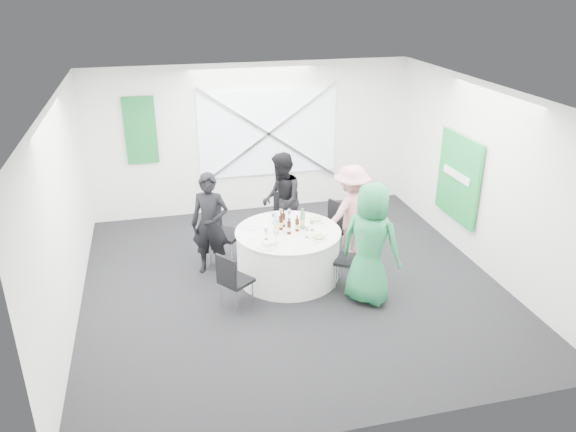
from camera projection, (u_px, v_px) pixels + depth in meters
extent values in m
plane|color=black|center=(291.00, 283.00, 8.37)|extent=(6.00, 6.00, 0.00)
plane|color=silver|center=(292.00, 94.00, 7.26)|extent=(6.00, 6.00, 0.00)
plane|color=white|center=(252.00, 139.00, 10.48)|extent=(6.00, 0.00, 6.00)
plane|color=white|center=(372.00, 310.00, 5.14)|extent=(6.00, 0.00, 6.00)
plane|color=white|center=(64.00, 216.00, 7.15)|extent=(0.00, 6.00, 6.00)
plane|color=white|center=(484.00, 178.00, 8.47)|extent=(0.00, 6.00, 6.00)
cube|color=silver|center=(268.00, 133.00, 10.47)|extent=(2.60, 0.03, 1.60)
cube|color=silver|center=(269.00, 134.00, 10.44)|extent=(2.63, 0.05, 1.84)
cube|color=silver|center=(269.00, 134.00, 10.44)|extent=(2.63, 0.05, 1.84)
cube|color=#136330|center=(141.00, 130.00, 9.88)|extent=(0.55, 0.04, 1.20)
cube|color=#1A933C|center=(458.00, 178.00, 9.07)|extent=(0.05, 1.20, 1.40)
cylinder|color=silver|center=(288.00, 255.00, 8.40)|extent=(1.52, 1.52, 0.74)
cylinder|color=silver|center=(288.00, 232.00, 8.25)|extent=(1.56, 1.56, 0.02)
cube|color=black|center=(286.00, 223.00, 9.24)|extent=(0.50, 0.50, 0.05)
cube|color=black|center=(286.00, 205.00, 9.33)|extent=(0.40, 0.12, 0.45)
cylinder|color=silver|center=(296.00, 232.00, 9.50)|extent=(0.02, 0.02, 0.43)
cylinder|color=silver|center=(276.00, 232.00, 9.49)|extent=(0.02, 0.02, 0.43)
cylinder|color=silver|center=(297.00, 241.00, 9.19)|extent=(0.02, 0.02, 0.43)
cylinder|color=silver|center=(276.00, 241.00, 9.17)|extent=(0.02, 0.02, 0.43)
cube|color=black|center=(226.00, 235.00, 8.75)|extent=(0.65, 0.65, 0.06)
cube|color=black|center=(213.00, 216.00, 8.72)|extent=(0.31, 0.37, 0.50)
cylinder|color=silver|center=(223.00, 242.00, 9.08)|extent=(0.02, 0.02, 0.47)
cylinder|color=silver|center=(210.00, 252.00, 8.76)|extent=(0.02, 0.02, 0.47)
cylinder|color=silver|center=(243.00, 247.00, 8.94)|extent=(0.02, 0.02, 0.47)
cylinder|color=silver|center=(231.00, 257.00, 8.62)|extent=(0.02, 0.02, 0.47)
cube|color=black|center=(329.00, 232.00, 8.97)|extent=(0.56, 0.56, 0.05)
cube|color=black|center=(338.00, 214.00, 9.00)|extent=(0.23, 0.35, 0.44)
cylinder|color=silver|center=(343.00, 245.00, 9.07)|extent=(0.02, 0.02, 0.42)
cylinder|color=silver|center=(328.00, 238.00, 9.28)|extent=(0.02, 0.02, 0.42)
cylinder|color=silver|center=(330.00, 251.00, 8.85)|extent=(0.02, 0.02, 0.42)
cylinder|color=silver|center=(314.00, 245.00, 9.07)|extent=(0.02, 0.02, 0.42)
cube|color=black|center=(351.00, 260.00, 8.09)|extent=(0.56, 0.56, 0.05)
cube|color=black|center=(365.00, 247.00, 7.93)|extent=(0.24, 0.35, 0.44)
cylinder|color=silver|center=(359.00, 281.00, 7.99)|extent=(0.02, 0.02, 0.42)
cylinder|color=silver|center=(363.00, 271.00, 8.27)|extent=(0.02, 0.02, 0.42)
cylinder|color=silver|center=(336.00, 278.00, 8.08)|extent=(0.02, 0.02, 0.42)
cylinder|color=silver|center=(342.00, 267.00, 8.37)|extent=(0.02, 0.02, 0.42)
cube|color=black|center=(236.00, 281.00, 7.61)|extent=(0.53, 0.53, 0.05)
cube|color=black|center=(226.00, 271.00, 7.39)|extent=(0.24, 0.31, 0.41)
cylinder|color=silver|center=(221.00, 295.00, 7.67)|extent=(0.02, 0.02, 0.39)
cylinder|color=silver|center=(237.00, 303.00, 7.49)|extent=(0.02, 0.02, 0.39)
cylinder|color=silver|center=(237.00, 286.00, 7.89)|extent=(0.02, 0.02, 0.39)
cylinder|color=silver|center=(253.00, 293.00, 7.71)|extent=(0.02, 0.02, 0.39)
imported|color=black|center=(210.00, 224.00, 8.38)|extent=(0.68, 0.57, 1.59)
imported|color=black|center=(281.00, 201.00, 9.23)|extent=(0.54, 0.84, 1.61)
imported|color=pink|center=(351.00, 213.00, 8.81)|extent=(1.10, 0.77, 1.56)
imported|color=#238149|center=(371.00, 244.00, 7.60)|extent=(0.99, 0.99, 1.74)
cylinder|color=silver|center=(280.00, 215.00, 8.75)|extent=(0.28, 0.28, 0.01)
cylinder|color=silver|center=(251.00, 226.00, 8.37)|extent=(0.29, 0.29, 0.01)
cylinder|color=silver|center=(316.00, 220.00, 8.58)|extent=(0.26, 0.26, 0.01)
cylinder|color=#96B360|center=(316.00, 219.00, 8.57)|extent=(0.17, 0.17, 0.02)
cylinder|color=silver|center=(319.00, 238.00, 8.01)|extent=(0.27, 0.27, 0.01)
cylinder|color=#96B360|center=(319.00, 237.00, 8.00)|extent=(0.17, 0.17, 0.02)
cylinder|color=silver|center=(267.00, 247.00, 7.75)|extent=(0.27, 0.27, 0.01)
cube|color=silver|center=(270.00, 243.00, 7.78)|extent=(0.20, 0.16, 0.05)
cylinder|color=#351709|center=(281.00, 223.00, 8.25)|extent=(0.06, 0.06, 0.21)
cylinder|color=#351709|center=(281.00, 215.00, 8.19)|extent=(0.02, 0.02, 0.06)
cylinder|color=#E9D37B|center=(281.00, 224.00, 8.26)|extent=(0.06, 0.06, 0.07)
cylinder|color=#351709|center=(283.00, 220.00, 8.35)|extent=(0.06, 0.06, 0.20)
cylinder|color=#351709|center=(283.00, 212.00, 8.30)|extent=(0.02, 0.02, 0.06)
cylinder|color=#E9D37B|center=(283.00, 222.00, 8.36)|extent=(0.06, 0.06, 0.07)
cylinder|color=#351709|center=(297.00, 225.00, 8.21)|extent=(0.06, 0.06, 0.19)
cylinder|color=#351709|center=(297.00, 217.00, 8.16)|extent=(0.02, 0.02, 0.06)
cylinder|color=#E9D37B|center=(297.00, 226.00, 8.22)|extent=(0.06, 0.06, 0.07)
cylinder|color=#351709|center=(289.00, 228.00, 8.12)|extent=(0.06, 0.06, 0.19)
cylinder|color=#351709|center=(289.00, 220.00, 8.07)|extent=(0.02, 0.02, 0.06)
cylinder|color=#E9D37B|center=(289.00, 229.00, 8.12)|extent=(0.06, 0.06, 0.07)
cylinder|color=green|center=(302.00, 220.00, 8.28)|extent=(0.08, 0.08, 0.25)
cylinder|color=green|center=(303.00, 211.00, 8.22)|extent=(0.03, 0.03, 0.06)
cylinder|color=#E9D37B|center=(302.00, 222.00, 8.29)|extent=(0.08, 0.08, 0.09)
cylinder|color=silver|center=(276.00, 226.00, 8.11)|extent=(0.08, 0.08, 0.24)
cylinder|color=silver|center=(276.00, 217.00, 8.05)|extent=(0.03, 0.03, 0.06)
cylinder|color=#E9D37B|center=(276.00, 228.00, 8.12)|extent=(0.08, 0.08, 0.08)
cylinder|color=white|center=(266.00, 239.00, 7.99)|extent=(0.06, 0.06, 0.00)
cylinder|color=white|center=(266.00, 236.00, 7.97)|extent=(0.01, 0.01, 0.10)
cone|color=white|center=(266.00, 231.00, 7.94)|extent=(0.07, 0.07, 0.08)
cylinder|color=white|center=(276.00, 242.00, 7.91)|extent=(0.06, 0.06, 0.00)
cylinder|color=white|center=(276.00, 238.00, 7.89)|extent=(0.01, 0.01, 0.10)
cone|color=white|center=(276.00, 233.00, 7.86)|extent=(0.07, 0.07, 0.08)
cylinder|color=white|center=(281.00, 220.00, 8.62)|extent=(0.06, 0.06, 0.00)
cylinder|color=white|center=(281.00, 217.00, 8.59)|extent=(0.01, 0.01, 0.10)
cone|color=white|center=(281.00, 212.00, 8.56)|extent=(0.07, 0.07, 0.08)
cylinder|color=white|center=(289.00, 220.00, 8.61)|extent=(0.06, 0.06, 0.00)
cylinder|color=white|center=(289.00, 217.00, 8.59)|extent=(0.01, 0.01, 0.10)
cone|color=white|center=(289.00, 212.00, 8.56)|extent=(0.07, 0.07, 0.08)
cylinder|color=white|center=(307.00, 237.00, 8.04)|extent=(0.06, 0.06, 0.00)
cylinder|color=white|center=(307.00, 234.00, 8.02)|extent=(0.01, 0.01, 0.10)
cone|color=white|center=(307.00, 229.00, 7.99)|extent=(0.07, 0.07, 0.08)
cylinder|color=white|center=(274.00, 223.00, 8.50)|extent=(0.06, 0.06, 0.00)
cylinder|color=white|center=(274.00, 220.00, 8.48)|extent=(0.01, 0.01, 0.10)
cone|color=white|center=(274.00, 215.00, 8.45)|extent=(0.07, 0.07, 0.08)
cylinder|color=white|center=(312.00, 230.00, 8.27)|extent=(0.06, 0.06, 0.00)
cylinder|color=white|center=(312.00, 227.00, 8.25)|extent=(0.01, 0.01, 0.10)
cone|color=white|center=(312.00, 222.00, 8.22)|extent=(0.07, 0.07, 0.08)
cube|color=silver|center=(254.00, 240.00, 7.96)|extent=(0.10, 0.13, 0.01)
cube|color=silver|center=(271.00, 247.00, 7.76)|extent=(0.10, 0.13, 0.01)
cube|color=silver|center=(316.00, 244.00, 7.85)|extent=(0.12, 0.12, 0.01)
cube|color=silver|center=(326.00, 235.00, 8.11)|extent=(0.12, 0.12, 0.01)
cube|color=silver|center=(322.00, 224.00, 8.47)|extent=(0.08, 0.14, 0.01)
cube|color=silver|center=(307.00, 217.00, 8.69)|extent=(0.08, 0.14, 0.01)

